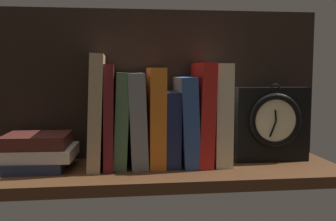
{
  "coord_description": "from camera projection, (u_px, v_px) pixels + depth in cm",
  "views": [
    {
      "loc": [
        -8.91,
        -89.31,
        22.1
      ],
      "look_at": [
        2.92,
        3.48,
        12.84
      ],
      "focal_mm": 42.64,
      "sensor_mm": 36.0,
      "label": 1
    }
  ],
  "objects": [
    {
      "name": "book_orange_pandolfini",
      "position": [
        154.0,
        117.0,
        0.94
      ],
      "size": [
        3.86,
        13.39,
        22.89
      ],
      "primitive_type": "cube",
      "rotation": [
        0.0,
        0.01,
        0.0
      ],
      "color": "orange",
      "rests_on": "ground_plane"
    },
    {
      "name": "book_cream_twain",
      "position": [
        218.0,
        114.0,
        0.96
      ],
      "size": [
        3.96,
        13.6,
        23.83
      ],
      "primitive_type": "cube",
      "rotation": [
        0.0,
        -0.0,
        0.0
      ],
      "color": "beige",
      "rests_on": "ground_plane"
    },
    {
      "name": "book_gray_chess",
      "position": [
        137.0,
        119.0,
        0.93
      ],
      "size": [
        4.52,
        13.23,
        21.74
      ],
      "primitive_type": "cube",
      "rotation": [
        0.0,
        -0.04,
        0.0
      ],
      "color": "gray",
      "rests_on": "ground_plane"
    },
    {
      "name": "back_panel",
      "position": [
        152.0,
        84.0,
        1.02
      ],
      "size": [
        85.59,
        1.2,
        37.45
      ],
      "primitive_type": "cube",
      "color": "black",
      "rests_on": "ground_plane"
    },
    {
      "name": "book_red_requiem",
      "position": [
        202.0,
        114.0,
        0.95
      ],
      "size": [
        4.09,
        14.76,
        24.11
      ],
      "primitive_type": "cube",
      "rotation": [
        0.0,
        0.03,
        0.0
      ],
      "color": "red",
      "rests_on": "ground_plane"
    },
    {
      "name": "book_green_romantic",
      "position": [
        121.0,
        119.0,
        0.93
      ],
      "size": [
        4.04,
        12.9,
        21.88
      ],
      "primitive_type": "cube",
      "rotation": [
        0.0,
        0.05,
        0.0
      ],
      "color": "#476B44",
      "rests_on": "ground_plane"
    },
    {
      "name": "book_tan_shortstories",
      "position": [
        97.0,
        111.0,
        0.92
      ],
      "size": [
        4.02,
        15.96,
        25.96
      ],
      "primitive_type": "cube",
      "rotation": [
        0.0,
        0.04,
        0.0
      ],
      "color": "tan",
      "rests_on": "ground_plane"
    },
    {
      "name": "book_navy_bierce",
      "position": [
        170.0,
        128.0,
        0.94
      ],
      "size": [
        3.56,
        13.09,
        17.33
      ],
      "primitive_type": "cube",
      "rotation": [
        0.0,
        0.01,
        0.0
      ],
      "color": "#192147",
      "rests_on": "ground_plane"
    },
    {
      "name": "framed_clock",
      "position": [
        271.0,
        123.0,
        0.98
      ],
      "size": [
        18.17,
        6.07,
        19.13
      ],
      "color": "black",
      "rests_on": "ground_plane"
    },
    {
      "name": "book_stack_side",
      "position": [
        36.0,
        152.0,
        0.9
      ],
      "size": [
        17.33,
        14.24,
        7.97
      ],
      "color": "#232D4C",
      "rests_on": "ground_plane"
    },
    {
      "name": "ground_plane",
      "position": [
        157.0,
        173.0,
        0.92
      ],
      "size": [
        85.59,
        25.32,
        2.5
      ],
      "primitive_type": "cube",
      "color": "#4C2D19"
    },
    {
      "name": "book_maroon_dawkins",
      "position": [
        109.0,
        116.0,
        0.92
      ],
      "size": [
        2.56,
        14.86,
        23.62
      ],
      "primitive_type": "cube",
      "rotation": [
        0.0,
        0.02,
        0.0
      ],
      "color": "maroon",
      "rests_on": "ground_plane"
    },
    {
      "name": "book_blue_modern",
      "position": [
        186.0,
        121.0,
        0.95
      ],
      "size": [
        4.53,
        14.63,
        20.84
      ],
      "primitive_type": "cube",
      "rotation": [
        0.0,
        -0.04,
        0.0
      ],
      "color": "#2D4C8E",
      "rests_on": "ground_plane"
    }
  ]
}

